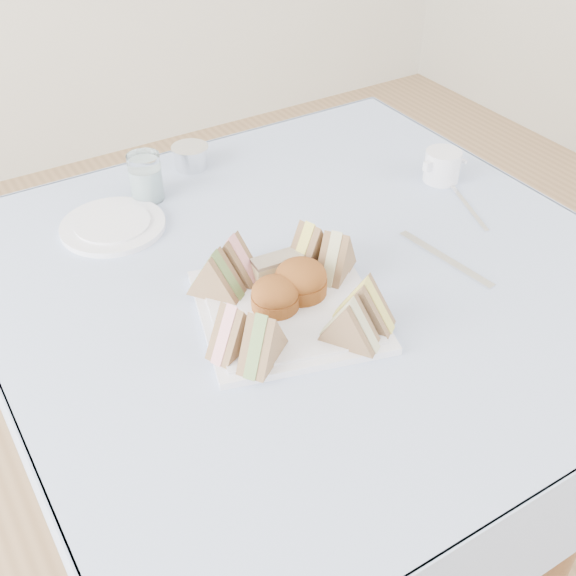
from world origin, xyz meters
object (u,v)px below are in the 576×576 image
water_glass (146,177)px  creamer_jug (442,166)px  table (308,422)px  serving_plate (288,311)px

water_glass → creamer_jug: bearing=-24.6°
table → creamer_jug: 0.57m
table → serving_plate: 0.40m
table → serving_plate: bearing=-141.2°
creamer_jug → table: bearing=-166.3°
water_glass → creamer_jug: 0.57m
table → water_glass: bearing=111.6°
serving_plate → water_glass: bearing=112.3°
table → creamer_jug: creamer_jug is taller
serving_plate → table: bearing=54.8°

